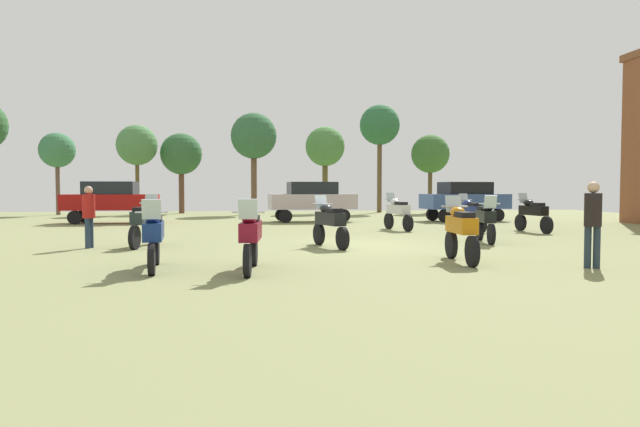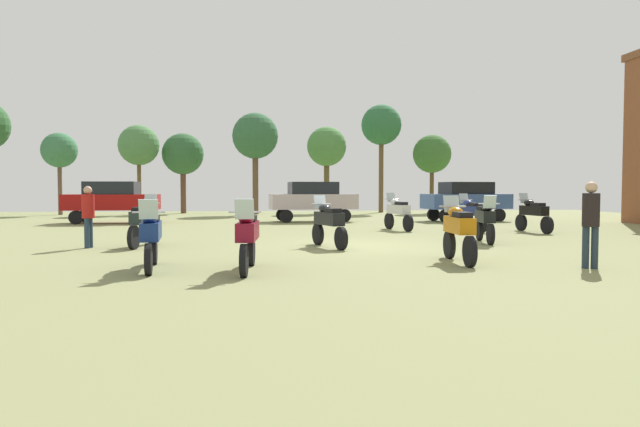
% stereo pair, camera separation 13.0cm
% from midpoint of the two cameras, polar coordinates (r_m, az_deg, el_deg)
% --- Properties ---
extents(ground_plane, '(44.00, 52.00, 0.02)m').
position_cam_midpoint_polar(ground_plane, '(16.28, 3.19, -3.33)').
color(ground_plane, '#7F8453').
extents(motorcycle_1, '(0.78, 2.19, 1.49)m').
position_cam_midpoint_polar(motorcycle_1, '(22.52, 7.76, 0.17)').
color(motorcycle_1, black).
rests_on(motorcycle_1, ground).
extents(motorcycle_2, '(0.62, 2.22, 1.46)m').
position_cam_midpoint_polar(motorcycle_2, '(11.25, -7.40, -2.23)').
color(motorcycle_2, black).
rests_on(motorcycle_2, ground).
extents(motorcycle_3, '(0.64, 2.19, 1.45)m').
position_cam_midpoint_polar(motorcycle_3, '(11.87, -16.89, -2.11)').
color(motorcycle_3, black).
rests_on(motorcycle_3, ground).
extents(motorcycle_4, '(0.65, 2.12, 1.49)m').
position_cam_midpoint_polar(motorcycle_4, '(16.69, -17.67, -0.75)').
color(motorcycle_4, black).
rests_on(motorcycle_4, ground).
extents(motorcycle_5, '(0.62, 2.16, 1.50)m').
position_cam_midpoint_polar(motorcycle_5, '(12.91, 13.88, -1.62)').
color(motorcycle_5, black).
rests_on(motorcycle_5, ground).
extents(motorcycle_6, '(0.85, 2.16, 1.47)m').
position_cam_midpoint_polar(motorcycle_6, '(15.78, 0.76, -0.85)').
color(motorcycle_6, black).
rests_on(motorcycle_6, ground).
extents(motorcycle_7, '(0.67, 2.09, 1.46)m').
position_cam_midpoint_polar(motorcycle_7, '(17.88, 16.32, -0.57)').
color(motorcycle_7, black).
rests_on(motorcycle_7, ground).
extents(motorcycle_8, '(0.65, 2.29, 1.49)m').
position_cam_midpoint_polar(motorcycle_8, '(22.72, 20.70, 0.05)').
color(motorcycle_8, black).
rests_on(motorcycle_8, ground).
extents(motorcycle_10, '(0.65, 2.13, 1.47)m').
position_cam_midpoint_polar(motorcycle_10, '(22.42, 14.95, 0.06)').
color(motorcycle_10, black).
rests_on(motorcycle_10, ground).
extents(car_1, '(4.33, 1.87, 2.00)m').
position_cam_midpoint_polar(car_1, '(28.73, -20.65, 1.40)').
color(car_1, black).
rests_on(car_1, ground).
extents(car_2, '(4.49, 2.32, 2.00)m').
position_cam_midpoint_polar(car_2, '(29.60, 14.42, 1.51)').
color(car_2, black).
rests_on(car_2, ground).
extents(car_3, '(4.46, 2.22, 2.00)m').
position_cam_midpoint_polar(car_3, '(28.24, -0.94, 1.55)').
color(car_3, black).
rests_on(car_3, ground).
extents(person_1, '(0.45, 0.45, 1.80)m').
position_cam_midpoint_polar(person_1, '(12.85, 25.78, -0.38)').
color(person_1, '#22303D').
rests_on(person_1, ground).
extents(person_2, '(0.41, 0.41, 1.73)m').
position_cam_midpoint_polar(person_2, '(16.84, -22.69, 0.15)').
color(person_2, '#25374D').
rests_on(person_2, ground).
extents(tree_1, '(2.97, 2.97, 6.58)m').
position_cam_midpoint_polar(tree_1, '(36.88, -6.87, 7.76)').
color(tree_1, brown).
rests_on(tree_1, ground).
extents(tree_2, '(2.77, 2.77, 5.40)m').
position_cam_midpoint_polar(tree_2, '(39.02, -14.05, 5.84)').
color(tree_2, brown).
rests_on(tree_2, ground).
extents(tree_3, '(2.71, 2.71, 5.92)m').
position_cam_midpoint_polar(tree_3, '(38.71, 0.42, 6.74)').
color(tree_3, brown).
rests_on(tree_3, ground).
extents(tree_4, '(2.80, 2.80, 7.52)m').
position_cam_midpoint_polar(tree_4, '(39.68, 6.00, 8.85)').
color(tree_4, brown).
rests_on(tree_4, ground).
extents(tree_6, '(2.62, 2.62, 5.81)m').
position_cam_midpoint_polar(tree_6, '(38.52, -18.25, 6.59)').
color(tree_6, brown).
rests_on(tree_6, ground).
extents(tree_7, '(2.21, 2.21, 5.21)m').
position_cam_midpoint_polar(tree_7, '(39.31, -25.30, 5.79)').
color(tree_7, brown).
rests_on(tree_7, ground).
extents(tree_8, '(2.62, 2.62, 5.37)m').
position_cam_midpoint_polar(tree_8, '(39.43, 11.08, 5.92)').
color(tree_8, '#4E3D24').
rests_on(tree_8, ground).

